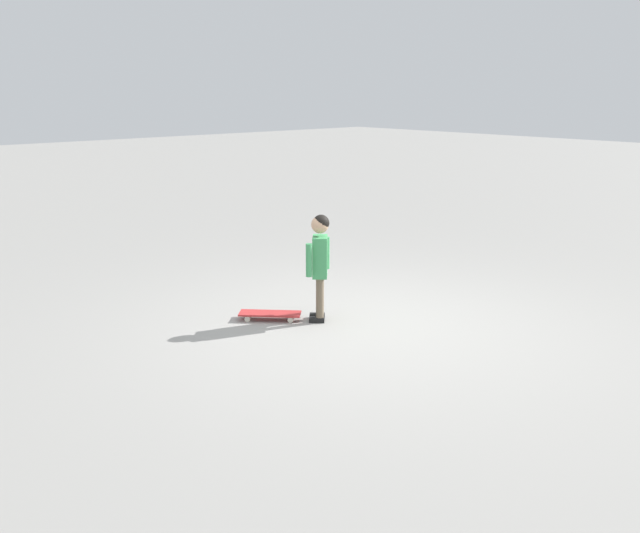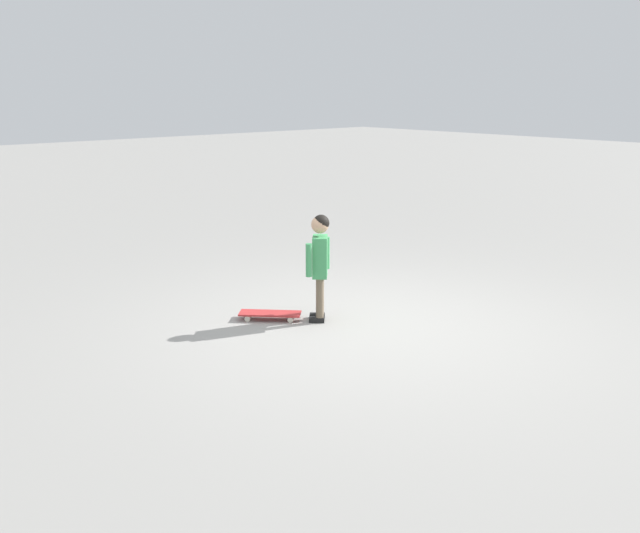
# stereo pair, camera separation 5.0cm
# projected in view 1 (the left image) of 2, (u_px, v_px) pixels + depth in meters

# --- Properties ---
(ground_plane) EXTENTS (50.00, 50.00, 0.00)m
(ground_plane) POSITION_uv_depth(u_px,v_px,m) (368.00, 326.00, 6.83)
(ground_plane) COLOR gray
(child_person) EXTENTS (0.28, 0.39, 1.06)m
(child_person) POSITION_uv_depth(u_px,v_px,m) (320.00, 256.00, 6.84)
(child_person) COLOR brown
(child_person) RESTS_ON ground
(skateboard) EXTENTS (0.57, 0.56, 0.07)m
(skateboard) POSITION_uv_depth(u_px,v_px,m) (270.00, 314.00, 7.00)
(skateboard) COLOR #B22D2D
(skateboard) RESTS_ON ground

